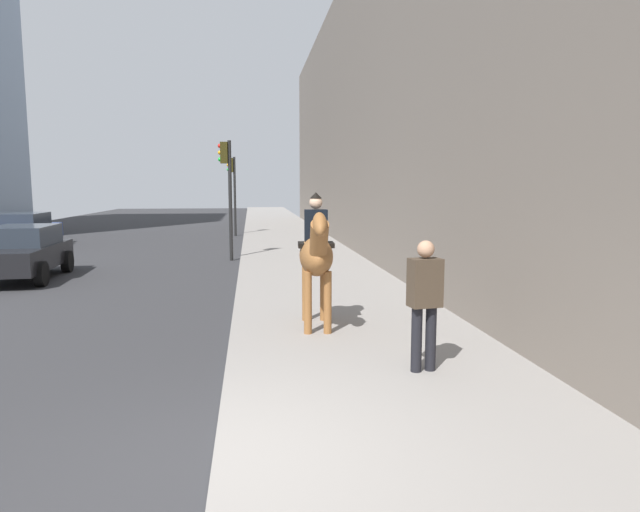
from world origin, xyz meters
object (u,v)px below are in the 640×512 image
object	(u,v)px
traffic_light_far_curb	(233,183)
pedestrian_greeting	(425,297)
car_mid_lane	(22,252)
mounted_horse_near	(316,254)
car_near_lane	(23,230)
traffic_light_near_curb	(227,181)

from	to	relation	value
traffic_light_far_curb	pedestrian_greeting	bearing A→B (deg)	-171.92
car_mid_lane	mounted_horse_near	bearing A→B (deg)	44.89
mounted_horse_near	car_mid_lane	size ratio (longest dim) A/B	0.58
car_near_lane	traffic_light_far_curb	xyz separation A→B (m)	(4.61, -8.28, 1.89)
pedestrian_greeting	car_near_lane	size ratio (longest dim) A/B	0.39
mounted_horse_near	traffic_light_near_curb	world-z (taller)	traffic_light_near_curb
car_mid_lane	traffic_light_near_curb	size ratio (longest dim) A/B	0.97
mounted_horse_near	traffic_light_near_curb	bearing A→B (deg)	-165.89
pedestrian_greeting	car_near_lane	world-z (taller)	pedestrian_greeting
traffic_light_far_curb	mounted_horse_near	bearing A→B (deg)	-174.21
car_mid_lane	traffic_light_far_curb	bearing A→B (deg)	154.65
mounted_horse_near	car_near_lane	size ratio (longest dim) A/B	0.53
pedestrian_greeting	traffic_light_far_curb	size ratio (longest dim) A/B	0.43
car_mid_lane	traffic_light_near_curb	bearing A→B (deg)	117.71
car_near_lane	traffic_light_near_curb	world-z (taller)	traffic_light_near_curb
mounted_horse_near	car_mid_lane	distance (m)	9.76
car_mid_lane	pedestrian_greeting	bearing A→B (deg)	40.21
pedestrian_greeting	car_mid_lane	distance (m)	12.19
mounted_horse_near	traffic_light_far_curb	xyz separation A→B (m)	(19.16, 1.94, 1.26)
mounted_horse_near	traffic_light_near_curb	size ratio (longest dim) A/B	0.57
car_near_lane	traffic_light_near_curb	xyz separation A→B (m)	(-4.85, -8.39, 1.92)
pedestrian_greeting	car_mid_lane	world-z (taller)	pedestrian_greeting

